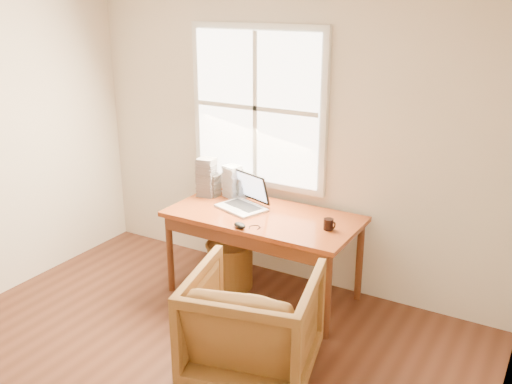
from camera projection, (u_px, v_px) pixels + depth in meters
room_shell at (119, 212)px, 3.23m from camera, size 4.04×4.54×2.64m
desk at (263, 217)px, 4.75m from camera, size 1.60×0.80×0.04m
armchair at (253, 324)px, 3.83m from camera, size 1.00×1.02×0.77m
wicker_stool at (230, 265)px, 5.07m from camera, size 0.53×0.53×0.40m
laptop at (241, 194)px, 4.82m from camera, size 0.47×0.48×0.28m
mouse at (240, 225)px, 4.47m from camera, size 0.14×0.11×0.04m
coffee_mug at (328, 224)px, 4.43m from camera, size 0.09×0.09×0.09m
cd_stack_a at (233, 182)px, 5.11m from camera, size 0.18×0.17×0.29m
cd_stack_b at (212, 185)px, 5.16m from camera, size 0.14×0.12×0.20m
cd_stack_c at (207, 177)px, 5.13m from camera, size 0.17×0.15×0.35m
cd_stack_d at (240, 186)px, 5.14m from camera, size 0.19×0.18×0.19m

